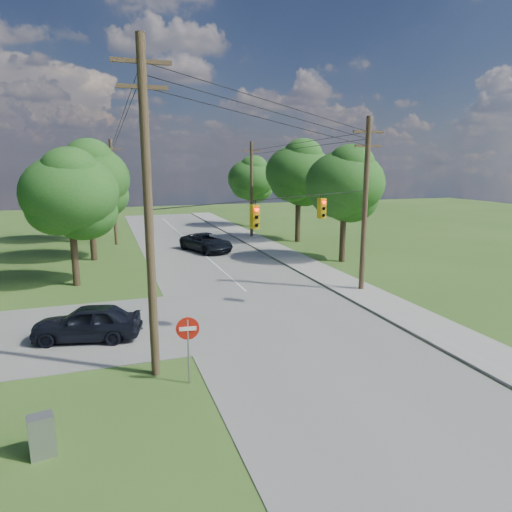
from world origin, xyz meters
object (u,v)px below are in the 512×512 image
object	(u,v)px
pole_north_e	(252,189)
car_main_north	(206,242)
pole_ne	(365,203)
car_cross_dark	(87,322)
pole_sw	(148,209)
do_not_enter_sign	(188,336)
pole_north_w	(113,192)
control_cabinet	(42,436)

from	to	relation	value
pole_north_e	car_main_north	size ratio (longest dim) A/B	1.75
pole_ne	pole_north_e	distance (m)	22.00
pole_ne	car_cross_dark	size ratio (longest dim) A/B	2.23
pole_sw	do_not_enter_sign	distance (m)	4.68
pole_north_e	car_main_north	xyz separation A→B (m)	(-6.34, -6.29, -4.30)
pole_sw	car_cross_dark	bearing A→B (deg)	119.56
pole_north_w	do_not_enter_sign	bearing A→B (deg)	-87.29
pole_sw	control_cabinet	distance (m)	7.74
pole_ne	pole_north_w	size ratio (longest dim) A/B	1.05
pole_sw	pole_north_w	world-z (taller)	pole_sw
pole_north_w	control_cabinet	xyz separation A→B (m)	(-3.07, -33.61, -4.54)
pole_north_w	pole_north_e	bearing A→B (deg)	0.00
pole_ne	car_main_north	xyz separation A→B (m)	(-6.34, 15.71, -4.64)
pole_ne	car_cross_dark	bearing A→B (deg)	-168.67
pole_north_e	pole_north_w	xyz separation A→B (m)	(-13.90, 0.00, 0.00)
car_main_north	control_cabinet	size ratio (longest dim) A/B	4.83
pole_north_w	car_main_north	distance (m)	10.74
pole_north_w	car_cross_dark	distance (m)	25.65
pole_sw	pole_north_e	distance (m)	32.55
pole_ne	pole_north_e	size ratio (longest dim) A/B	1.05
pole_ne	control_cabinet	world-z (taller)	pole_ne
pole_sw	pole_ne	distance (m)	15.51
pole_north_e	pole_north_w	world-z (taller)	same
pole_ne	pole_north_w	distance (m)	26.03
pole_north_w	do_not_enter_sign	world-z (taller)	pole_north_w
car_cross_dark	control_cabinet	xyz separation A→B (m)	(-0.98, -8.41, -0.24)
pole_north_e	do_not_enter_sign	xyz separation A→B (m)	(-12.44, -30.75, -3.31)
car_cross_dark	pole_north_w	bearing A→B (deg)	-171.83
control_cabinet	pole_north_w	bearing A→B (deg)	72.62
car_cross_dark	car_main_north	size ratio (longest dim) A/B	0.82
do_not_enter_sign	pole_north_e	bearing A→B (deg)	75.53
pole_north_w	do_not_enter_sign	xyz separation A→B (m)	(1.46, -30.75, -3.31)
pole_ne	do_not_enter_sign	size ratio (longest dim) A/B	4.19
pole_north_e	pole_sw	bearing A→B (deg)	-114.52
pole_north_e	car_cross_dark	size ratio (longest dim) A/B	2.13
pole_sw	car_cross_dark	size ratio (longest dim) A/B	2.55
pole_north_w	car_cross_dark	bearing A→B (deg)	-94.75
control_cabinet	pole_sw	bearing A→B (deg)	36.94
pole_sw	car_main_north	xyz separation A→B (m)	(7.16, 23.31, -5.40)
pole_north_w	pole_sw	bearing A→B (deg)	-89.23
car_cross_dark	control_cabinet	world-z (taller)	car_cross_dark
do_not_enter_sign	control_cabinet	bearing A→B (deg)	-140.20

